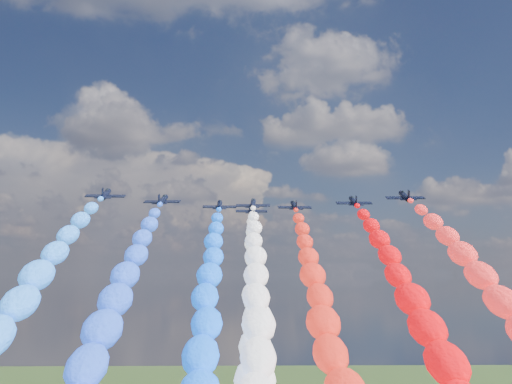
{
  "coord_description": "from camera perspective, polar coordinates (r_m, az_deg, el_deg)",
  "views": [
    {
      "loc": [
        -2.65,
        -134.41,
        75.83
      ],
      "look_at": [
        0.0,
        4.0,
        94.59
      ],
      "focal_mm": 43.18,
      "sensor_mm": 36.0,
      "label": 1
    }
  ],
  "objects": [
    {
      "name": "trail_5",
      "position": [
        98.68,
        6.15,
        -12.18
      ],
      "size": [
        6.51,
        99.83,
        52.58
      ],
      "primitive_type": null,
      "color": "red"
    },
    {
      "name": "trail_4",
      "position": [
        107.13,
        -0.12,
        -11.87
      ],
      "size": [
        6.51,
        99.83,
        52.58
      ],
      "primitive_type": null,
      "color": "white"
    },
    {
      "name": "trail_1",
      "position": [
        88.89,
        -13.35,
        -12.52
      ],
      "size": [
        6.51,
        99.83,
        52.58
      ],
      "primitive_type": null,
      "color": "blue"
    },
    {
      "name": "trail_2",
      "position": [
        97.31,
        -4.72,
        -12.26
      ],
      "size": [
        6.51,
        99.83,
        52.58
      ],
      "primitive_type": null,
      "color": "#0C58FF"
    },
    {
      "name": "jet_7",
      "position": [
        135.26,
        13.61,
        -0.38
      ],
      "size": [
        8.6,
        11.4,
        5.73
      ],
      "primitive_type": null,
      "rotation": [
        0.33,
        0.0,
        -0.05
      ],
      "color": "black"
    },
    {
      "name": "jet_4",
      "position": [
        158.74,
        -0.43,
        -1.66
      ],
      "size": [
        8.52,
        11.34,
        5.73
      ],
      "primitive_type": null,
      "rotation": [
        0.33,
        0.0,
        0.04
      ],
      "color": "black"
    },
    {
      "name": "trail_0",
      "position": [
        82.5,
        -22.21,
        -12.55
      ],
      "size": [
        6.51,
        99.83,
        52.58
      ],
      "primitive_type": null,
      "color": "#297CFE"
    },
    {
      "name": "trail_6",
      "position": [
        92.22,
        15.03,
        -12.28
      ],
      "size": [
        6.51,
        99.83,
        52.58
      ],
      "primitive_type": null,
      "color": "red"
    },
    {
      "name": "jet_0",
      "position": [
        132.17,
        -13.75,
        -0.21
      ],
      "size": [
        8.79,
        11.54,
        5.73
      ],
      "primitive_type": null,
      "rotation": [
        0.33,
        0.0,
        0.07
      ],
      "color": "black"
    },
    {
      "name": "jet_3",
      "position": [
        145.81,
        -0.29,
        -1.12
      ],
      "size": [
        8.68,
        11.46,
        5.73
      ],
      "primitive_type": null,
      "rotation": [
        0.33,
        0.0,
        -0.06
      ],
      "color": "black"
    },
    {
      "name": "jet_6",
      "position": [
        142.65,
        9.03,
        -0.87
      ],
      "size": [
        8.36,
        11.24,
        5.73
      ],
      "primitive_type": null,
      "rotation": [
        0.33,
        0.0,
        -0.03
      ],
      "color": "black"
    },
    {
      "name": "jet_5",
      "position": [
        150.06,
        3.58,
        -1.29
      ],
      "size": [
        8.47,
        11.31,
        5.73
      ],
      "primitive_type": null,
      "rotation": [
        0.33,
        0.0,
        0.04
      ],
      "color": "black"
    },
    {
      "name": "trail_3",
      "position": [
        94.16,
        0.15,
        -12.44
      ],
      "size": [
        6.51,
        99.83,
        52.58
      ],
      "primitive_type": null,
      "color": "silver"
    },
    {
      "name": "jet_1",
      "position": [
        139.86,
        -8.64,
        -0.75
      ],
      "size": [
        8.78,
        11.53,
        5.73
      ],
      "primitive_type": null,
      "rotation": [
        0.33,
        0.0,
        -0.06
      ],
      "color": "black"
    },
    {
      "name": "jet_2",
      "position": [
        148.9,
        -3.39,
        -1.24
      ],
      "size": [
        8.37,
        11.24,
        5.73
      ],
      "primitive_type": null,
      "rotation": [
        0.33,
        0.0,
        0.03
      ],
      "color": "black"
    }
  ]
}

